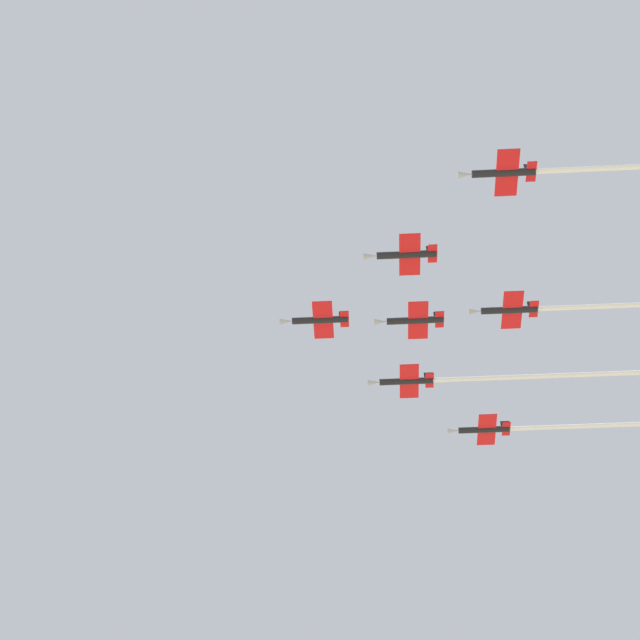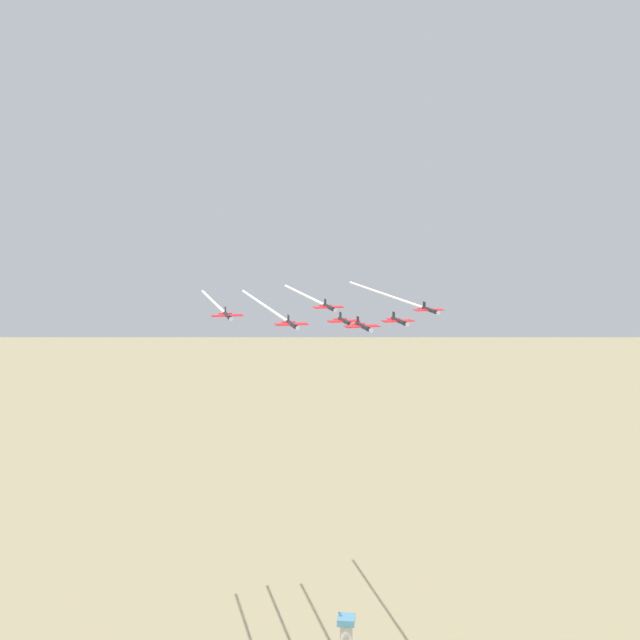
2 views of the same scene
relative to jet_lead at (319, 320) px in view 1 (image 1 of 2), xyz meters
The scene contains 6 objects.
jet_lead is the anchor object (origin of this frame).
jet_port_inner 20.47m from the jet_lead, 156.17° to the left, with size 11.70×9.00×2.46m.
jet_starboard_inner 45.60m from the jet_lead, 140.36° to the right, with size 79.88×33.03×2.46m.
jet_port_outer 15.92m from the jet_lead, 158.83° to the right, with size 11.70×9.00×2.46m.
jet_center_rear 56.82m from the jet_lead, 128.27° to the right, with size 62.05×26.13×2.46m.
jet_port_trail 51.30m from the jet_lead, 158.83° to the right, with size 60.98×25.72×2.46m.
Camera 1 is at (-39.80, 93.43, 2.47)m, focal length 60.46 mm.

